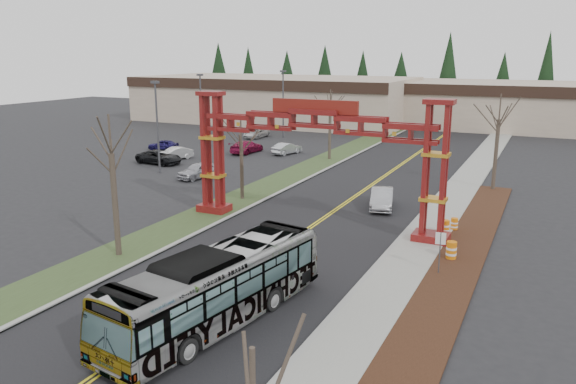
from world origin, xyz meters
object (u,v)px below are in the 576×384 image
Objects in this scene: parked_car_mid_b at (163,145)px; bare_tree_right_far at (499,120)px; bare_tree_median_near at (111,154)px; barrel_north at (454,225)px; transit_bus at (218,287)px; street_sign at (440,245)px; light_pole_mid at (201,104)px; parked_car_far_a at (287,148)px; bare_tree_median_far at (330,109)px; barrel_south at (451,251)px; bare_tree_median_mid at (241,142)px; light_pole_near at (157,121)px; parked_car_near_c at (159,157)px; retail_building_west at (276,99)px; parked_car_mid_a at (247,147)px; light_pole_far at (283,99)px; retail_building_east at (527,105)px; parked_car_far_b at (256,133)px; parked_car_near_a at (199,170)px; barrel_mid at (445,228)px; gateway_arch at (314,139)px; parked_car_near_b at (174,153)px.

bare_tree_right_far is at bearing 72.70° from parked_car_mid_b.
bare_tree_median_near is 9.35× the size of barrel_north.
transit_bus is 12.37m from street_sign.
bare_tree_median_near is 41.77m from light_pole_mid.
bare_tree_median_far is (5.75, -1.03, 4.91)m from parked_car_far_a.
bare_tree_median_near is 7.41× the size of barrel_south.
transit_bus is at bearing -104.77° from bare_tree_right_far.
parked_car_far_a is 25.72m from bare_tree_right_far.
bare_tree_median_mid is 19.33m from bare_tree_median_far.
light_pole_near reaches higher than parked_car_far_a.
transit_bus is 33.26m from light_pole_near.
parked_car_near_c is at bearing 154.30° from barrel_south.
retail_building_west reaches higher than street_sign.
light_pole_far is at bearing -80.54° from parked_car_mid_a.
retail_building_east is 5.69× the size of bare_tree_median_mid.
parked_car_far_a is 0.49× the size of bare_tree_right_far.
light_pole_mid reaches higher than parked_car_far_a.
parked_car_near_c reaches higher than barrel_north.
parked_car_near_c is at bearing 128.69° from light_pole_near.
barrel_south is at bearing -110.73° from parked_car_near_c.
transit_bus is at bearing 29.83° from parked_car_mid_b.
light_pole_near is at bearing -81.90° from parked_car_far_b.
barrel_mid is at bearing -1.70° from parked_car_near_a.
retail_building_east is 56.63m from parked_car_mid_b.
parked_car_far_b is (6.79, -19.57, -3.12)m from retail_building_west.
street_sign reaches higher than barrel_north.
bare_tree_median_far is 3.25× the size of street_sign.
parked_car_mid_a is 0.76× the size of bare_tree_median_mid.
transit_bus is 1.45× the size of bare_tree_right_far.
light_pole_near is (9.51, -44.42, 1.41)m from retail_building_west.
barrel_south is (23.44, -27.15, -0.11)m from parked_car_far_a.
parked_car_mid_a is 0.57× the size of light_pole_near.
barrel_south is (7.89, 12.24, -1.11)m from transit_bus.
gateway_arch is at bearing -121.69° from bare_tree_right_far.
parked_car_mid_a is at bearing -178.49° from bare_tree_median_far.
bare_tree_median_far is (0.00, 33.73, -0.45)m from bare_tree_median_near.
bare_tree_right_far is at bearing -26.86° from parked_car_far_b.
transit_bus is at bearing -47.63° from light_pole_near.
light_pole_near reaches higher than retail_building_east.
light_pole_mid reaches higher than parked_car_near_b.
barrel_mid is at bearing 52.40° from parked_car_mid_b.
bare_tree_median_near is (15.21, -44.65, 5.39)m from parked_car_far_b.
bare_tree_median_mid reaches higher than parked_car_near_b.
parked_car_near_c is at bearing -124.58° from retail_building_east.
parked_car_far_a reaches higher than barrel_mid.
light_pole_mid is at bearing 144.93° from barrel_mid.
parked_car_near_a reaches higher than parked_car_mid_a.
barrel_mid is (31.76, -32.57, -0.13)m from parked_car_far_b.
parked_car_near_a is 0.50× the size of light_pole_mid.
retail_building_east is at bearing 88.61° from barrel_mid.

